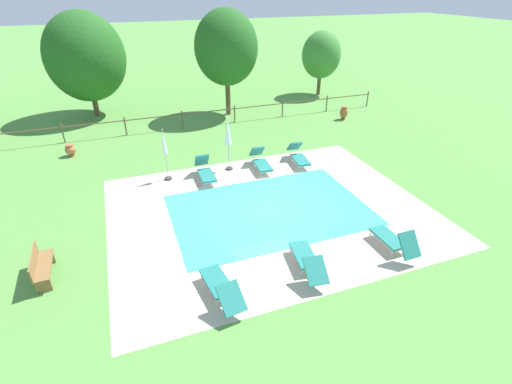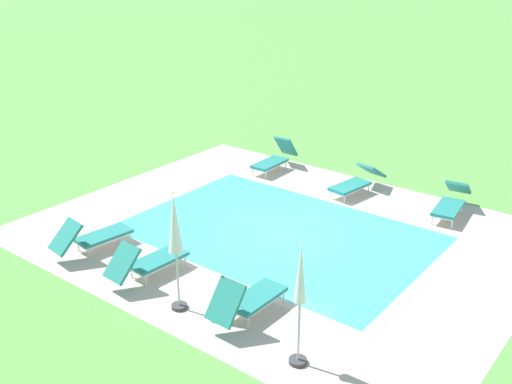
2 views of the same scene
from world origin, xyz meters
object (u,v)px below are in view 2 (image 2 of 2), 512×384
(sun_lounger_south_end, at_px, (356,182))
(patio_umbrella_closed_row_centre, at_px, (175,231))
(sun_lounger_north_near_steps, at_px, (248,299))
(patio_umbrella_closed_row_west, at_px, (300,289))
(sun_lounger_north_end, at_px, (274,158))
(sun_lounger_north_far, at_px, (148,261))
(sun_lounger_north_mid, at_px, (451,202))
(sun_lounger_south_near_corner, at_px, (93,236))

(sun_lounger_south_end, distance_m, patio_umbrella_closed_row_centre, 7.58)
(sun_lounger_north_near_steps, relative_size, patio_umbrella_closed_row_west, 0.79)
(sun_lounger_north_near_steps, height_order, patio_umbrella_closed_row_centre, patio_umbrella_closed_row_centre)
(sun_lounger_south_end, height_order, patio_umbrella_closed_row_centre, patio_umbrella_closed_row_centre)
(sun_lounger_north_near_steps, height_order, sun_lounger_north_end, sun_lounger_north_near_steps)
(sun_lounger_north_far, distance_m, patio_umbrella_closed_row_west, 4.36)
(patio_umbrella_closed_row_centre, bearing_deg, patio_umbrella_closed_row_west, -179.41)
(sun_lounger_north_mid, relative_size, sun_lounger_north_far, 1.07)
(sun_lounger_north_far, distance_m, sun_lounger_south_near_corner, 1.91)
(sun_lounger_north_far, height_order, patio_umbrella_closed_row_west, patio_umbrella_closed_row_west)
(sun_lounger_north_mid, xyz_separation_m, sun_lounger_north_end, (5.77, 0.06, 0.03))
(sun_lounger_north_end, height_order, patio_umbrella_closed_row_west, patio_umbrella_closed_row_west)
(sun_lounger_north_near_steps, xyz_separation_m, sun_lounger_north_mid, (-1.29, -7.06, -0.03))
(patio_umbrella_closed_row_west, relative_size, patio_umbrella_closed_row_centre, 0.93)
(sun_lounger_south_end, bearing_deg, sun_lounger_north_far, 80.23)
(sun_lounger_south_near_corner, distance_m, patio_umbrella_closed_row_centre, 3.59)
(sun_lounger_north_far, relative_size, sun_lounger_north_end, 1.05)
(sun_lounger_north_near_steps, height_order, sun_lounger_south_end, sun_lounger_north_near_steps)
(sun_lounger_north_end, bearing_deg, patio_umbrella_closed_row_west, 128.54)
(sun_lounger_north_end, xyz_separation_m, sun_lounger_south_end, (-3.03, 0.14, -0.03))
(sun_lounger_north_far, xyz_separation_m, patio_umbrella_closed_row_centre, (-1.39, 0.48, 1.32))
(sun_lounger_north_near_steps, relative_size, patio_umbrella_closed_row_centre, 0.74)
(sun_lounger_north_mid, distance_m, sun_lounger_north_end, 5.77)
(patio_umbrella_closed_row_west, distance_m, patio_umbrella_closed_row_centre, 2.82)
(sun_lounger_south_end, bearing_deg, sun_lounger_north_end, -2.61)
(patio_umbrella_closed_row_west, bearing_deg, sun_lounger_south_near_corner, -4.57)
(sun_lounger_south_end, height_order, patio_umbrella_closed_row_west, patio_umbrella_closed_row_west)
(sun_lounger_south_near_corner, relative_size, sun_lounger_south_end, 0.95)
(sun_lounger_north_far, bearing_deg, sun_lounger_north_near_steps, -177.44)
(sun_lounger_north_near_steps, xyz_separation_m, sun_lounger_south_end, (1.45, -6.86, -0.03))
(patio_umbrella_closed_row_centre, bearing_deg, sun_lounger_north_far, -19.13)
(sun_lounger_north_mid, bearing_deg, sun_lounger_north_far, 61.23)
(sun_lounger_north_end, height_order, sun_lounger_south_end, sun_lounger_north_end)
(sun_lounger_north_near_steps, distance_m, sun_lounger_south_near_corner, 4.56)
(sun_lounger_north_far, bearing_deg, patio_umbrella_closed_row_centre, 160.87)
(sun_lounger_north_far, bearing_deg, patio_umbrella_closed_row_west, 173.86)
(sun_lounger_north_far, bearing_deg, sun_lounger_south_end, -99.77)
(sun_lounger_north_near_steps, bearing_deg, sun_lounger_south_end, -78.09)
(sun_lounger_north_mid, xyz_separation_m, sun_lounger_south_near_corner, (5.85, 7.14, 0.02))
(sun_lounger_north_end, bearing_deg, sun_lounger_north_mid, -179.41)
(sun_lounger_north_mid, distance_m, sun_lounger_north_far, 8.19)
(sun_lounger_south_near_corner, xyz_separation_m, sun_lounger_south_end, (-3.11, -6.94, -0.02))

